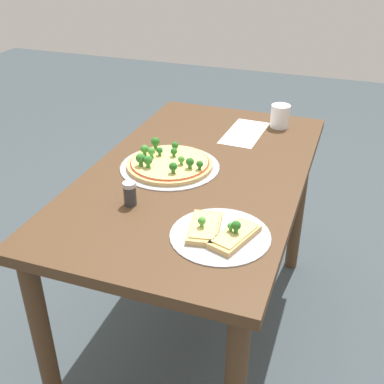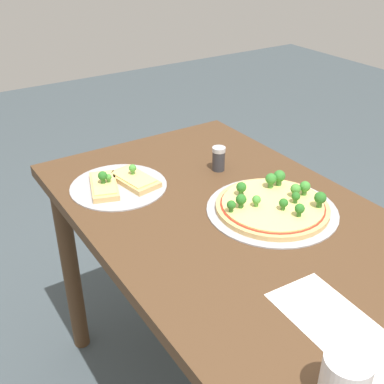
{
  "view_description": "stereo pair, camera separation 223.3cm",
  "coord_description": "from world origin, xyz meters",
  "px_view_note": "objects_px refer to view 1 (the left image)",
  "views": [
    {
      "loc": [
        -1.43,
        -0.48,
        1.55
      ],
      "look_at": [
        -0.19,
        -0.04,
        0.79
      ],
      "focal_mm": 45.0,
      "sensor_mm": 36.0,
      "label": 1
    },
    {
      "loc": [
        0.8,
        -0.68,
        1.46
      ],
      "look_at": [
        -0.19,
        -0.04,
        0.79
      ],
      "focal_mm": 45.0,
      "sensor_mm": 36.0,
      "label": 2
    }
  ],
  "objects_px": {
    "pizza_tray_slice": "(220,233)",
    "condiment_shaker": "(130,193)",
    "drinking_cup": "(280,116)",
    "dining_table": "(198,197)",
    "pizza_tray_whole": "(169,163)"
  },
  "relations": [
    {
      "from": "dining_table",
      "to": "condiment_shaker",
      "type": "relative_size",
      "value": 16.68
    },
    {
      "from": "drinking_cup",
      "to": "condiment_shaker",
      "type": "bearing_deg",
      "value": 158.09
    },
    {
      "from": "pizza_tray_slice",
      "to": "condiment_shaker",
      "type": "bearing_deg",
      "value": 77.22
    },
    {
      "from": "drinking_cup",
      "to": "pizza_tray_slice",
      "type": "bearing_deg",
      "value": 179.53
    },
    {
      "from": "pizza_tray_slice",
      "to": "pizza_tray_whole",
      "type": "bearing_deg",
      "value": 40.15
    },
    {
      "from": "pizza_tray_slice",
      "to": "drinking_cup",
      "type": "distance_m",
      "value": 0.86
    },
    {
      "from": "drinking_cup",
      "to": "condiment_shaker",
      "type": "height_order",
      "value": "drinking_cup"
    },
    {
      "from": "pizza_tray_whole",
      "to": "condiment_shaker",
      "type": "bearing_deg",
      "value": 176.51
    },
    {
      "from": "dining_table",
      "to": "drinking_cup",
      "type": "height_order",
      "value": "drinking_cup"
    },
    {
      "from": "pizza_tray_slice",
      "to": "condiment_shaker",
      "type": "relative_size",
      "value": 3.7
    },
    {
      "from": "pizza_tray_whole",
      "to": "condiment_shaker",
      "type": "distance_m",
      "value": 0.28
    },
    {
      "from": "pizza_tray_whole",
      "to": "dining_table",
      "type": "bearing_deg",
      "value": -82.51
    },
    {
      "from": "pizza_tray_whole",
      "to": "condiment_shaker",
      "type": "relative_size",
      "value": 4.62
    },
    {
      "from": "dining_table",
      "to": "pizza_tray_slice",
      "type": "xyz_separation_m",
      "value": [
        -0.36,
        -0.19,
        0.12
      ]
    },
    {
      "from": "condiment_shaker",
      "to": "pizza_tray_slice",
      "type": "bearing_deg",
      "value": -102.78
    }
  ]
}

